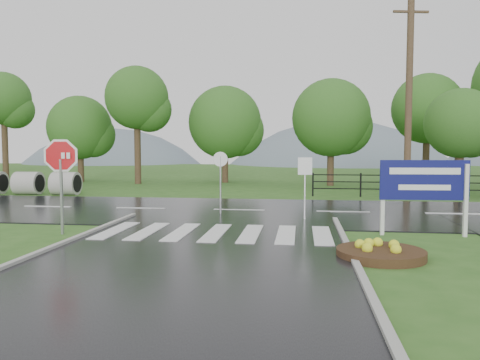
# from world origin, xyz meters

# --- Properties ---
(ground) EXTENTS (120.00, 120.00, 0.00)m
(ground) POSITION_xyz_m (0.00, 0.00, 0.00)
(ground) COLOR #305D1F
(ground) RESTS_ON ground
(main_road) EXTENTS (90.00, 8.00, 0.04)m
(main_road) POSITION_xyz_m (0.00, 10.00, 0.00)
(main_road) COLOR black
(main_road) RESTS_ON ground
(crosswalk) EXTENTS (6.50, 2.80, 0.02)m
(crosswalk) POSITION_xyz_m (0.00, 5.00, 0.06)
(crosswalk) COLOR silver
(crosswalk) RESTS_ON ground
(fence_west) EXTENTS (9.58, 0.08, 1.20)m
(fence_west) POSITION_xyz_m (7.75, 16.00, 0.72)
(fence_west) COLOR black
(fence_west) RESTS_ON ground
(hills) EXTENTS (102.00, 48.00, 48.00)m
(hills) POSITION_xyz_m (3.49, 65.00, -15.54)
(hills) COLOR slate
(hills) RESTS_ON ground
(treeline) EXTENTS (83.20, 5.20, 10.00)m
(treeline) POSITION_xyz_m (1.00, 24.00, 0.00)
(treeline) COLOR #295D1C
(treeline) RESTS_ON ground
(stop_sign) EXTENTS (1.25, 0.35, 2.90)m
(stop_sign) POSITION_xyz_m (-4.37, 4.49, 2.00)
(stop_sign) COLOR #939399
(stop_sign) RESTS_ON ground
(estate_billboard) EXTENTS (2.44, 0.20, 2.13)m
(estate_billboard) POSITION_xyz_m (5.82, 5.57, 1.47)
(estate_billboard) COLOR silver
(estate_billboard) RESTS_ON ground
(flower_bed) EXTENTS (1.97, 1.97, 0.39)m
(flower_bed) POSITION_xyz_m (4.20, 2.69, 0.15)
(flower_bed) COLOR #332111
(flower_bed) RESTS_ON ground
(reg_sign_small) EXTENTS (0.48, 0.08, 2.15)m
(reg_sign_small) POSITION_xyz_m (2.53, 7.89, 1.52)
(reg_sign_small) COLOR #939399
(reg_sign_small) RESTS_ON ground
(reg_sign_round) EXTENTS (0.53, 0.15, 2.33)m
(reg_sign_round) POSITION_xyz_m (-0.54, 8.89, 1.46)
(reg_sign_round) COLOR #939399
(reg_sign_round) RESTS_ON ground
(utility_pole_east) EXTENTS (1.71, 0.42, 9.66)m
(utility_pole_east) POSITION_xyz_m (7.50, 15.50, 4.91)
(utility_pole_east) COLOR #473523
(utility_pole_east) RESTS_ON ground
(entrance_tree_left) EXTENTS (3.60, 3.60, 5.53)m
(entrance_tree_left) POSITION_xyz_m (10.53, 17.50, 3.71)
(entrance_tree_left) COLOR #3D2B1C
(entrance_tree_left) RESTS_ON ground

